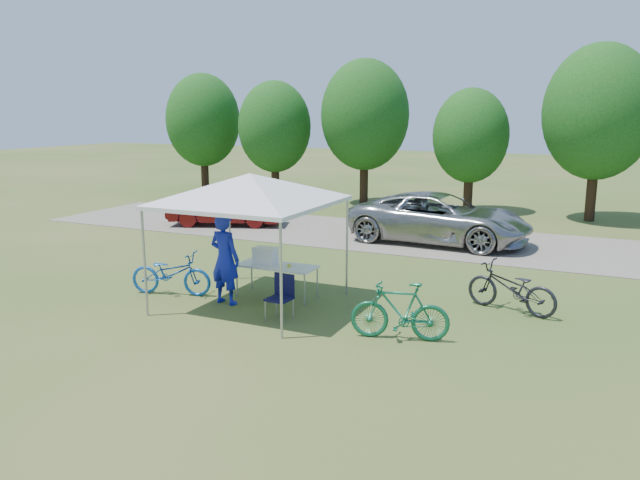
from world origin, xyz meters
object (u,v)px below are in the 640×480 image
Objects in this scene: folding_chair at (282,293)px; bike_green at (400,311)px; folding_table at (277,267)px; minivan at (440,218)px; cyclist at (225,259)px; bike_dark at (511,288)px; bike_blue at (171,273)px; sedan at (226,207)px; cooler at (265,256)px.

bike_green reaches higher than folding_chair.
minivan reaches higher than folding_table.
cyclist is 5.82m from bike_dark.
minivan is (-2.95, 5.91, 0.28)m from bike_dark.
folding_table is at bearing -84.35° from bike_blue.
sedan is (-10.45, 5.68, 0.18)m from bike_dark.
cyclist is at bearing -167.71° from sedan.
sedan is at bearing -50.05° from cyclist.
folding_table is 0.35m from cooler.
bike_dark is (6.91, 1.89, 0.02)m from bike_blue.
bike_blue is at bearing -157.31° from cooler.
bike_dark is at bearing 12.27° from cooler.
bike_green is (3.45, -1.33, -0.37)m from cooler.
cyclist is (-1.50, 0.33, 0.45)m from folding_chair.
folding_chair is 2.43m from bike_green.
cooler is 0.09× the size of minivan.
bike_blue is 0.46× the size of sedan.
folding_table is 4.85m from bike_dark.
folding_chair is 8.24m from minivan.
cooler is at bearing 166.75° from minivan.
bike_green is at bearing 0.40° from folding_chair.
bike_blue is 5.39m from bike_green.
cyclist is at bearing 171.60° from folding_chair.
minivan reaches higher than bike_green.
minivan reaches higher than cooler.
bike_dark reaches higher than folding_chair.
sedan is (-5.46, 6.77, -0.22)m from cooler.
sedan is at bearing 133.25° from folding_chair.
bike_blue is 0.34× the size of minivan.
folding_table is at bearing -124.80° from cyclist.
minivan is (1.02, 8.17, 0.26)m from folding_chair.
bike_blue is 1.04× the size of bike_green.
bike_green is 12.04m from sedan.
sedan reaches higher than folding_chair.
bike_dark is (5.47, 1.93, -0.47)m from cyclist.
bike_green reaches higher than bike_dark.
folding_chair is 0.16× the size of minivan.
folding_chair is 10.26m from sedan.
bike_green is at bearing -22.69° from folding_table.
cooler is 0.27× the size of bike_dark.
sedan reaches higher than bike_green.
minivan reaches higher than bike_blue.
sedan is (-5.73, 6.77, 0.00)m from folding_table.
bike_dark is at bearing 12.95° from folding_table.
bike_green reaches higher than bike_blue.
sedan reaches higher than folding_table.
cooler reaches higher than bike_blue.
bike_green is (5.37, -0.53, 0.05)m from bike_blue.
bike_dark is 11.90m from sedan.
bike_green is at bearing -15.97° from bike_dark.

